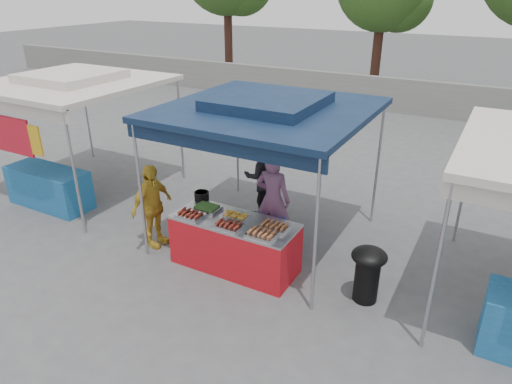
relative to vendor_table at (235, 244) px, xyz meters
The scene contains 20 objects.
ground_plane 0.44m from the vendor_table, 90.00° to the left, with size 80.00×80.00×0.00m, color #4E4E50.
back_wall 11.10m from the vendor_table, 90.00° to the left, with size 40.00×0.25×1.20m, color slate.
main_canopy 2.22m from the vendor_table, 90.00° to the left, with size 3.20×3.20×2.57m.
neighbor_stall_left 4.70m from the vendor_table, behind, with size 3.20×3.20×2.57m.
vendor_table is the anchor object (origin of this frame).
food_tray_fl 0.84m from the vendor_table, 160.13° to the right, with size 0.42×0.30×0.07m.
food_tray_fm 0.52m from the vendor_table, 79.32° to the right, with size 0.42×0.30×0.07m.
food_tray_fr 0.80m from the vendor_table, 21.31° to the right, with size 0.42×0.30×0.07m.
food_tray_bl 0.74m from the vendor_table, behind, with size 0.42×0.30×0.07m.
food_tray_bm 0.47m from the vendor_table, 106.87° to the left, with size 0.42×0.30×0.07m.
food_tray_br 0.81m from the vendor_table, ahead, with size 0.42×0.30×0.07m.
cooking_pot 1.06m from the vendor_table, 157.24° to the left, with size 0.25×0.25×0.14m, color black.
skewer_cup 0.51m from the vendor_table, 103.28° to the right, with size 0.09×0.09×0.11m, color #A3A4A9.
wok_burner 2.10m from the vendor_table, ahead, with size 0.51×0.51×0.85m.
crate_left 0.81m from the vendor_table, 118.65° to the left, with size 0.51×0.35×0.30m, color navy.
crate_right 0.84m from the vendor_table, 75.07° to the left, with size 0.50×0.35×0.30m, color navy.
crate_stacked 0.80m from the vendor_table, 75.07° to the left, with size 0.49×0.34×0.29m, color navy.
vendor_woman 1.05m from the vendor_table, 78.52° to the left, with size 0.62×0.41×1.70m, color #774C71.
helper_man 1.95m from the vendor_table, 103.95° to the left, with size 0.78×0.61×1.60m, color black.
customer_person 1.62m from the vendor_table, behind, with size 0.87×0.36×1.49m, color gold.
Camera 1 is at (3.31, -5.40, 4.19)m, focal length 32.00 mm.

